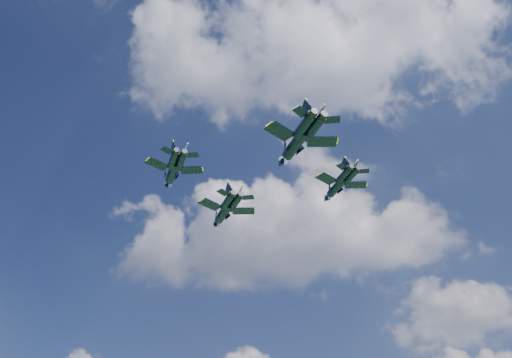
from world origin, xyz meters
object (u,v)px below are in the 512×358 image
object	(u,v)px
jet_lead	(223,213)
jet_slot	(294,145)
jet_left	(172,173)
jet_right	(336,187)

from	to	relation	value
jet_lead	jet_slot	size ratio (longest dim) A/B	0.95
jet_lead	jet_slot	world-z (taller)	jet_lead
jet_left	jet_slot	world-z (taller)	jet_slot
jet_lead	jet_right	world-z (taller)	jet_lead
jet_lead	jet_slot	distance (m)	30.84
jet_lead	jet_left	size ratio (longest dim) A/B	1.16
jet_left	jet_slot	distance (m)	23.47
jet_lead	jet_left	distance (m)	20.63
jet_lead	jet_left	bearing A→B (deg)	-135.03
jet_right	jet_slot	xyz separation A→B (m)	(-5.36, -18.43, -2.47)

